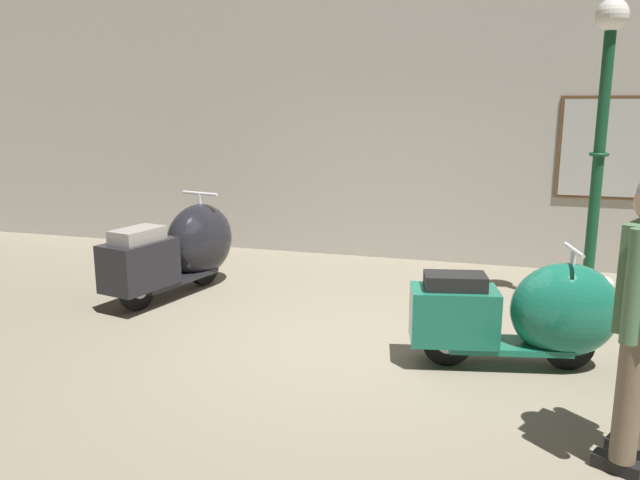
{
  "coord_description": "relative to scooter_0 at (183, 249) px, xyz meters",
  "views": [
    {
      "loc": [
        1.24,
        -4.97,
        2.1
      ],
      "look_at": [
        -0.43,
        0.77,
        0.81
      ],
      "focal_mm": 35.4,
      "sensor_mm": 36.0,
      "label": 1
    }
  ],
  "objects": [
    {
      "name": "lamppost",
      "position": [
        4.31,
        0.59,
        1.27
      ],
      "size": [
        0.31,
        0.31,
        3.07
      ],
      "color": "#144728",
      "rests_on": "ground"
    },
    {
      "name": "ground_plane",
      "position": [
        2.17,
        -1.23,
        -0.51
      ],
      "size": [
        60.0,
        60.0,
        0.0
      ],
      "primitive_type": "plane",
      "color": "gray"
    },
    {
      "name": "showroom_back_wall",
      "position": [
        2.18,
        2.34,
        1.45
      ],
      "size": [
        18.0,
        0.24,
        3.92
      ],
      "color": "#ADA89E",
      "rests_on": "ground"
    },
    {
      "name": "scooter_0",
      "position": [
        0.0,
        0.0,
        0.0
      ],
      "size": [
        0.92,
        1.88,
        1.11
      ],
      "rotation": [
        0.0,
        0.0,
        1.34
      ],
      "color": "black",
      "rests_on": "ground"
    },
    {
      "name": "scooter_1",
      "position": [
        3.69,
        -1.11,
        -0.05
      ],
      "size": [
        1.7,
        0.79,
        1.0
      ],
      "rotation": [
        0.0,
        0.0,
        0.2
      ],
      "color": "black",
      "rests_on": "ground"
    }
  ]
}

